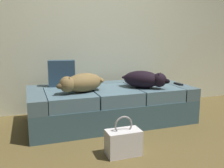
% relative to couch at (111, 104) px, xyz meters
% --- Properties ---
extents(ground_plane, '(10.00, 10.00, 0.00)m').
position_rel_couch_xyz_m(ground_plane, '(0.00, -0.97, -0.23)').
color(ground_plane, brown).
extents(back_wall, '(6.40, 0.10, 2.80)m').
position_rel_couch_xyz_m(back_wall, '(0.00, 0.72, 1.17)').
color(back_wall, beige).
rests_on(back_wall, ground).
extents(couch, '(2.06, 0.95, 0.45)m').
position_rel_couch_xyz_m(couch, '(0.00, 0.00, 0.00)').
color(couch, '#3D5B64').
rests_on(couch, ground).
extents(dog_tan, '(0.62, 0.43, 0.22)m').
position_rel_couch_xyz_m(dog_tan, '(-0.42, -0.16, 0.34)').
color(dog_tan, olive).
rests_on(dog_tan, couch).
extents(dog_dark, '(0.55, 0.52, 0.22)m').
position_rel_couch_xyz_m(dog_dark, '(0.39, -0.18, 0.34)').
color(dog_dark, black).
rests_on(dog_dark, couch).
extents(tv_remote, '(0.05, 0.15, 0.02)m').
position_rel_couch_xyz_m(tv_remote, '(0.92, -0.15, 0.24)').
color(tv_remote, black).
rests_on(tv_remote, couch).
extents(throw_pillow, '(0.35, 0.17, 0.34)m').
position_rel_couch_xyz_m(throw_pillow, '(-0.58, 0.27, 0.40)').
color(throw_pillow, '#2E475C').
rests_on(throw_pillow, couch).
extents(handbag, '(0.32, 0.18, 0.38)m').
position_rel_couch_xyz_m(handbag, '(-0.20, -0.94, -0.10)').
color(handbag, white).
rests_on(handbag, ground).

